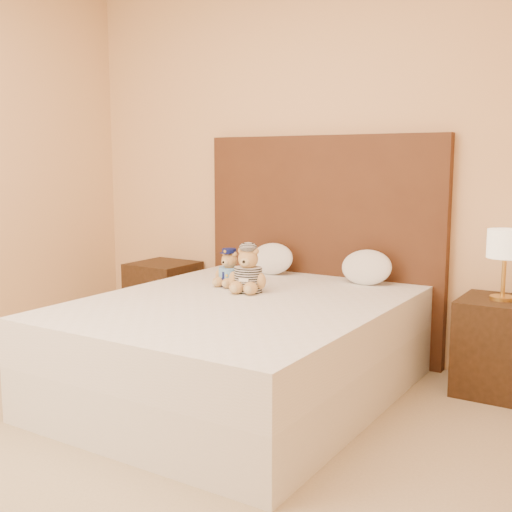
{
  "coord_description": "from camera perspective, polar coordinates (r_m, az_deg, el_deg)",
  "views": [
    {
      "loc": [
        1.96,
        -1.76,
        1.33
      ],
      "look_at": [
        -0.06,
        1.45,
        0.77
      ],
      "focal_mm": 45.0,
      "sensor_mm": 36.0,
      "label": 1
    }
  ],
  "objects": [
    {
      "name": "ground",
      "position": [
        2.95,
        -15.04,
        -18.67
      ],
      "size": [
        4.0,
        4.5,
        0.0
      ],
      "primitive_type": "cube",
      "color": "tan",
      "rests_on": "ground"
    },
    {
      "name": "bed",
      "position": [
        3.7,
        -1.35,
        -8.11
      ],
      "size": [
        1.6,
        2.0,
        0.55
      ],
      "color": "white",
      "rests_on": "ground"
    },
    {
      "name": "headboard",
      "position": [
        4.46,
        5.8,
        0.95
      ],
      "size": [
        1.75,
        0.08,
        1.5
      ],
      "primitive_type": "cube",
      "color": "#4C2A17",
      "rests_on": "ground"
    },
    {
      "name": "pillow_left",
      "position": [
        4.45,
        1.4,
        -0.11
      ],
      "size": [
        0.33,
        0.21,
        0.23
      ],
      "primitive_type": "ellipsoid",
      "color": "white",
      "rests_on": "bed"
    },
    {
      "name": "teddy_police",
      "position": [
        4.02,
        -2.39,
        -1.03
      ],
      "size": [
        0.21,
        0.2,
        0.23
      ],
      "primitive_type": null,
      "rotation": [
        0.0,
        0.0,
        -0.06
      ],
      "color": "#A76F41",
      "rests_on": "bed"
    },
    {
      "name": "lamp",
      "position": [
        3.85,
        21.28,
        0.71
      ],
      "size": [
        0.2,
        0.2,
        0.4
      ],
      "color": "gold",
      "rests_on": "nightstand_right"
    },
    {
      "name": "room_walls",
      "position": [
        2.99,
        -9.7,
        17.55
      ],
      "size": [
        4.04,
        4.52,
        2.72
      ],
      "color": "#E8B67E",
      "rests_on": "ground"
    },
    {
      "name": "pillow_right",
      "position": [
        4.14,
        9.8,
        -0.84
      ],
      "size": [
        0.34,
        0.22,
        0.24
      ],
      "primitive_type": "ellipsoid",
      "color": "white",
      "rests_on": "bed"
    },
    {
      "name": "nightstand_left",
      "position": [
        5.05,
        -8.21,
        -3.68
      ],
      "size": [
        0.45,
        0.45,
        0.55
      ],
      "primitive_type": "cube",
      "color": "#392212",
      "rests_on": "ground"
    },
    {
      "name": "teddy_prisoner",
      "position": [
        3.83,
        -0.7,
        -1.18
      ],
      "size": [
        0.29,
        0.28,
        0.28
      ],
      "primitive_type": null,
      "rotation": [
        0.0,
        0.0,
        0.21
      ],
      "color": "#A76F41",
      "rests_on": "bed"
    },
    {
      "name": "nightstand_right",
      "position": [
        3.96,
        20.84,
        -7.53
      ],
      "size": [
        0.45,
        0.45,
        0.55
      ],
      "primitive_type": "cube",
      "color": "#392212",
      "rests_on": "ground"
    }
  ]
}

